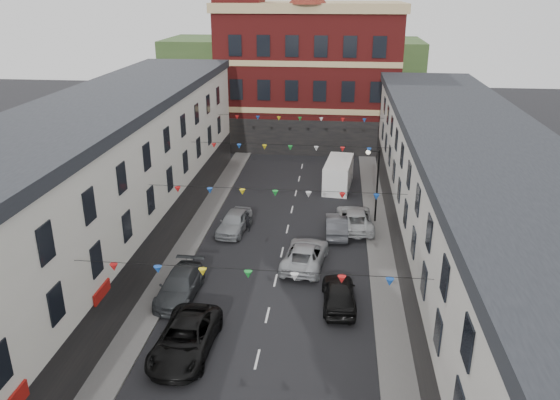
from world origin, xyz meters
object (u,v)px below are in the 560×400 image
at_px(street_lamp, 375,176).
at_px(car_left_c, 185,339).
at_px(car_left_d, 180,285).
at_px(car_right_d, 339,294).
at_px(car_right_e, 336,225).
at_px(pedestrian, 248,222).
at_px(car_right_f, 355,219).
at_px(car_left_e, 234,222).
at_px(moving_car, 305,254).
at_px(white_van, 338,174).

relative_size(street_lamp, car_left_c, 1.02).
relative_size(car_left_c, car_left_d, 1.12).
distance_m(car_left_c, car_right_d, 9.36).
xyz_separation_m(car_left_d, car_right_d, (9.53, 0.01, 0.05)).
bearing_deg(car_right_e, car_left_d, 44.81).
relative_size(car_right_e, pedestrian, 2.99).
height_order(car_left_c, car_right_e, car_left_c).
bearing_deg(car_right_f, car_right_e, 40.06).
distance_m(car_left_e, moving_car, 7.51).
relative_size(car_left_d, moving_car, 0.93).
distance_m(car_left_e, car_right_e, 7.76).
height_order(car_right_d, car_right_e, car_right_d).
bearing_deg(car_left_c, car_right_f, 63.59).
bearing_deg(car_left_c, white_van, 75.47).
bearing_deg(car_right_d, car_left_e, -53.64).
bearing_deg(car_left_d, car_left_e, 81.76).
bearing_deg(car_right_e, white_van, -92.65).
bearing_deg(street_lamp, pedestrian, -164.37).
bearing_deg(car_left_c, pedestrian, 89.00).
relative_size(car_right_f, moving_car, 1.00).
bearing_deg(white_van, car_right_e, -84.05).
height_order(car_left_d, car_right_e, car_left_d).
relative_size(car_left_e, car_right_e, 1.04).
height_order(car_right_e, pedestrian, pedestrian).
xyz_separation_m(car_left_c, car_right_e, (7.47, 15.26, -0.07)).
xyz_separation_m(car_left_d, car_right_f, (10.66, 11.37, 0.02)).
bearing_deg(car_left_c, car_right_d, 35.86).
bearing_deg(car_left_e, pedestrian, 16.28).
bearing_deg(car_left_d, pedestrian, 76.36).
bearing_deg(car_right_d, car_right_f, -98.89).
bearing_deg(car_right_e, car_left_e, -0.30).
relative_size(car_right_e, car_right_f, 0.81).
bearing_deg(car_left_d, car_left_c, -70.62).
bearing_deg(car_right_f, moving_car, 58.23).
relative_size(car_left_e, moving_car, 0.84).
xyz_separation_m(car_right_d, car_right_f, (1.13, 11.36, -0.02)).
height_order(car_left_d, car_left_e, car_left_e).
xyz_separation_m(car_left_d, pedestrian, (2.50, 9.89, -0.00)).
height_order(street_lamp, car_left_c, street_lamp).
distance_m(street_lamp, pedestrian, 10.40).
xyz_separation_m(street_lamp, white_van, (-2.75, 8.00, -2.62)).
bearing_deg(white_van, car_left_e, -119.58).
bearing_deg(moving_car, car_right_f, -111.10).
xyz_separation_m(car_right_e, car_right_f, (1.40, 1.36, 0.03)).
distance_m(car_left_d, car_right_e, 13.64).
bearing_deg(moving_car, pedestrian, -40.00).
distance_m(car_left_d, moving_car, 8.72).
bearing_deg(moving_car, car_left_d, 40.63).
relative_size(car_left_d, car_left_e, 1.11).
bearing_deg(car_left_d, car_right_f, 47.39).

